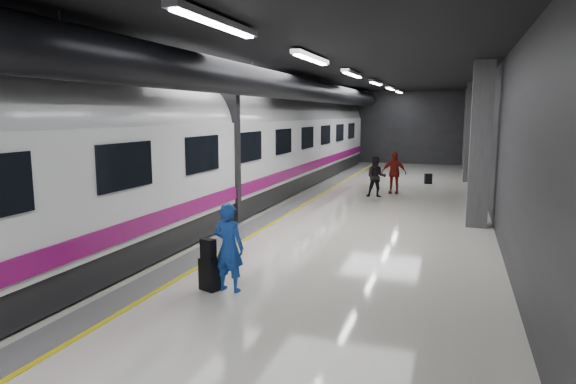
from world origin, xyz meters
The scene contains 9 objects.
ground centered at (0.00, 0.00, 0.00)m, with size 40.00×40.00×0.00m, color silver.
platform_hall centered at (-0.29, 0.96, 3.54)m, with size 10.02×40.02×4.51m.
train centered at (-3.25, 0.00, 2.07)m, with size 3.05×38.00×4.05m.
traveler_main centered at (0.25, -4.99, 0.79)m, with size 0.57×0.38×1.57m, color blue.
suitcase_main centered at (-0.10, -5.06, 0.28)m, with size 0.35×0.22×0.57m, color black.
shoulder_bag centered at (-0.10, -5.09, 0.75)m, with size 0.27×0.15×0.37m, color black.
traveler_far_a centered at (1.14, 6.13, 0.77)m, with size 0.74×0.58×1.53m, color black.
traveler_far_b centered at (1.65, 7.31, 0.81)m, with size 0.95×0.40×1.63m, color maroon.
suitcase_far centered at (2.80, 10.63, 0.23)m, with size 0.31×0.20×0.45m, color black.
Camera 1 is at (3.94, -12.92, 3.09)m, focal length 32.00 mm.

